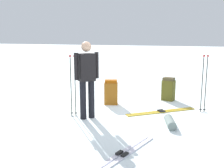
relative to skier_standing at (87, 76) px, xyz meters
name	(u,v)px	position (x,y,z in m)	size (l,w,h in m)	color
ground_plane	(112,113)	(-0.38, -0.57, -0.95)	(80.00, 80.00, 0.00)	white
skier_standing	(87,76)	(0.00, 0.00, 0.00)	(0.41, 0.44, 1.70)	black
ski_pair_near	(161,112)	(-1.50, -1.00, -0.94)	(1.52, 1.26, 0.05)	gold
ski_pair_far	(122,155)	(-1.27, 1.51, -0.94)	(0.68, 1.72, 0.05)	silver
backpack_large_dark	(168,89)	(-1.51, -2.23, -0.63)	(0.38, 0.32, 0.66)	#4D4917
backpack_bright	(111,92)	(-0.11, -1.28, -0.63)	(0.40, 0.31, 0.67)	#935315
ski_poles_planted_near	(204,81)	(-2.44, -1.34, -0.19)	(0.16, 0.10, 1.38)	black
ski_poles_planted_far	(73,83)	(0.38, -0.07, -0.18)	(0.16, 0.10, 1.40)	black
sleeping_mat_rolled	(170,122)	(-1.82, -0.06, -0.86)	(0.18, 0.18, 0.55)	slate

